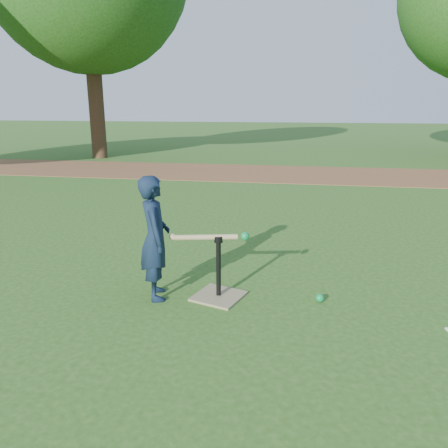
# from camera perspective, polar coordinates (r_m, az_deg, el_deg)

# --- Properties ---
(ground) EXTENTS (80.00, 80.00, 0.00)m
(ground) POSITION_cam_1_polar(r_m,az_deg,el_deg) (4.53, -0.99, -7.95)
(ground) COLOR #285116
(ground) RESTS_ON ground
(dirt_strip) EXTENTS (24.00, 3.00, 0.01)m
(dirt_strip) POSITION_cam_1_polar(r_m,az_deg,el_deg) (11.75, 6.01, 6.61)
(dirt_strip) COLOR brown
(dirt_strip) RESTS_ON ground
(child) EXTENTS (0.42, 0.50, 1.18)m
(child) POSITION_cam_1_polar(r_m,az_deg,el_deg) (4.12, -9.02, -1.83)
(child) COLOR #101D31
(child) RESTS_ON ground
(wiffle_ball_ground) EXTENTS (0.08, 0.08, 0.08)m
(wiffle_ball_ground) POSITION_cam_1_polar(r_m,az_deg,el_deg) (4.25, 12.41, -9.42)
(wiffle_ball_ground) COLOR #0C843C
(wiffle_ball_ground) RESTS_ON ground
(batting_tee) EXTENTS (0.54, 0.54, 0.61)m
(batting_tee) POSITION_cam_1_polar(r_m,az_deg,el_deg) (4.22, -0.71, -8.17)
(batting_tee) COLOR #897D57
(batting_tee) RESTS_ON ground
(swing_action) EXTENTS (0.73, 0.21, 0.08)m
(swing_action) POSITION_cam_1_polar(r_m,az_deg,el_deg) (4.05, -1.81, -1.71)
(swing_action) COLOR tan
(swing_action) RESTS_ON ground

